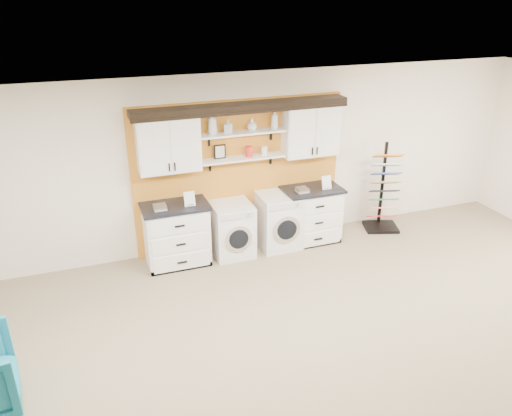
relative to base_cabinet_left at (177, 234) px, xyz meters
name	(u,v)px	position (x,y,z in m)	size (l,w,h in m)	color
floor	(364,414)	(1.13, -3.64, -0.49)	(10.00, 10.00, 0.00)	gray
ceiling	(396,146)	(1.13, -3.64, 2.31)	(10.00, 10.00, 0.00)	white
wall_back	(239,162)	(1.13, 0.36, 0.91)	(10.00, 10.00, 0.00)	white
accent_panel	(240,175)	(1.13, 0.32, 0.71)	(3.40, 0.07, 2.40)	#C47721
upper_cabinet_left	(168,143)	(0.00, 0.15, 1.39)	(0.90, 0.35, 0.84)	white
upper_cabinet_right	(311,129)	(2.26, 0.15, 1.39)	(0.90, 0.35, 0.84)	white
shelf_lower	(243,158)	(1.13, 0.16, 1.04)	(1.32, 0.28, 0.03)	white
shelf_upper	(243,133)	(1.13, 0.16, 1.44)	(1.32, 0.28, 0.03)	white
crown_molding	(242,106)	(1.13, 0.17, 1.84)	(3.30, 0.41, 0.13)	black
picture_frame	(220,152)	(0.78, 0.21, 1.17)	(0.18, 0.02, 0.22)	black
canister_red	(249,151)	(1.23, 0.16, 1.14)	(0.11, 0.11, 0.16)	red
canister_cream	(264,150)	(1.48, 0.16, 1.13)	(0.10, 0.10, 0.14)	silver
base_cabinet_left	(177,234)	(0.00, 0.00, 0.00)	(1.00, 0.66, 0.98)	white
base_cabinet_right	(311,214)	(2.26, 0.00, -0.02)	(0.96, 0.66, 0.94)	white
washer	(232,229)	(0.88, 0.00, -0.06)	(0.62, 0.71, 0.86)	white
dryer	(279,220)	(1.68, 0.00, -0.03)	(0.65, 0.71, 0.91)	white
sample_rack	(383,202)	(3.64, -0.02, 0.02)	(0.68, 0.62, 1.54)	black
soap_bottle_a	(212,123)	(0.67, 0.16, 1.62)	(0.13, 0.13, 0.33)	silver
soap_bottle_b	(228,126)	(0.91, 0.16, 1.56)	(0.09, 0.10, 0.21)	silver
soap_bottle_c	(252,125)	(1.28, 0.16, 1.55)	(0.15, 0.15, 0.19)	silver
soap_bottle_d	(274,119)	(1.65, 0.16, 1.61)	(0.12, 0.12, 0.30)	silver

